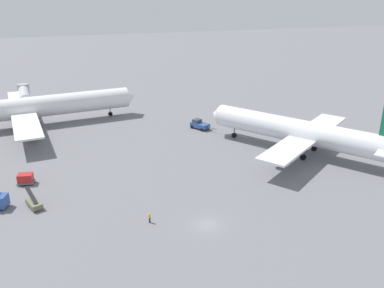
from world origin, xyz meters
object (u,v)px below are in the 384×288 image
object	(u,v)px
airliner_at_gate_left	(31,108)
ground_crew_marshaller_foreground	(150,218)
airliner_being_pushed	(300,132)
gse_belt_loader_portside	(34,203)
gse_container_dolly_flat	(25,179)
pushback_tug	(200,125)
jet_bridge	(24,93)

from	to	relation	value
airliner_at_gate_left	ground_crew_marshaller_foreground	bearing A→B (deg)	-71.81
airliner_being_pushed	gse_belt_loader_portside	xyz separation A→B (m)	(-58.61, -7.37, -4.47)
airliner_at_gate_left	airliner_being_pushed	xyz separation A→B (m)	(60.04, -41.46, 0.03)
gse_container_dolly_flat	gse_belt_loader_portside	size ratio (longest dim) A/B	0.70
pushback_tug	ground_crew_marshaller_foreground	distance (m)	49.09
gse_belt_loader_portside	ground_crew_marshaller_foreground	distance (m)	21.66
gse_belt_loader_portside	jet_bridge	world-z (taller)	jet_bridge
pushback_tug	ground_crew_marshaller_foreground	xyz separation A→B (m)	(-24.01, -42.82, -0.28)
airliner_at_gate_left	ground_crew_marshaller_foreground	world-z (taller)	airliner_at_gate_left
jet_bridge	pushback_tug	bearing A→B (deg)	-40.11
pushback_tug	jet_bridge	size ratio (longest dim) A/B	0.46
airliner_being_pushed	jet_bridge	size ratio (longest dim) A/B	2.46
airliner_at_gate_left	jet_bridge	xyz separation A→B (m)	(-3.03, 22.01, -0.75)
gse_belt_loader_portside	gse_container_dolly_flat	bearing A→B (deg)	99.98
airliner_being_pushed	gse_belt_loader_portside	size ratio (longest dim) A/B	8.42
airliner_being_pushed	ground_crew_marshaller_foreground	world-z (taller)	airliner_being_pushed
gse_belt_loader_portside	jet_bridge	distance (m)	71.08
gse_container_dolly_flat	gse_belt_loader_portside	xyz separation A→B (m)	(1.82, -10.35, -0.35)
gse_belt_loader_portside	airliner_at_gate_left	bearing A→B (deg)	91.67
ground_crew_marshaller_foreground	gse_container_dolly_flat	bearing A→B (deg)	132.82
gse_container_dolly_flat	jet_bridge	xyz separation A→B (m)	(-2.63, 60.49, 3.35)
gse_container_dolly_flat	airliner_at_gate_left	bearing A→B (deg)	89.41
airliner_at_gate_left	jet_bridge	bearing A→B (deg)	97.84
gse_container_dolly_flat	jet_bridge	distance (m)	60.64
airliner_being_pushed	ground_crew_marshaller_foreground	size ratio (longest dim) A/B	24.20
pushback_tug	gse_belt_loader_portside	distance (m)	52.74
airliner_at_gate_left	ground_crew_marshaller_foreground	xyz separation A→B (m)	(19.81, -60.28, -4.35)
pushback_tug	gse_belt_loader_portside	bearing A→B (deg)	-143.50
airliner_being_pushed	pushback_tug	world-z (taller)	airliner_being_pushed
ground_crew_marshaller_foreground	pushback_tug	bearing A→B (deg)	60.72
pushback_tug	ground_crew_marshaller_foreground	size ratio (longest dim) A/B	4.55
gse_container_dolly_flat	pushback_tug	bearing A→B (deg)	25.42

